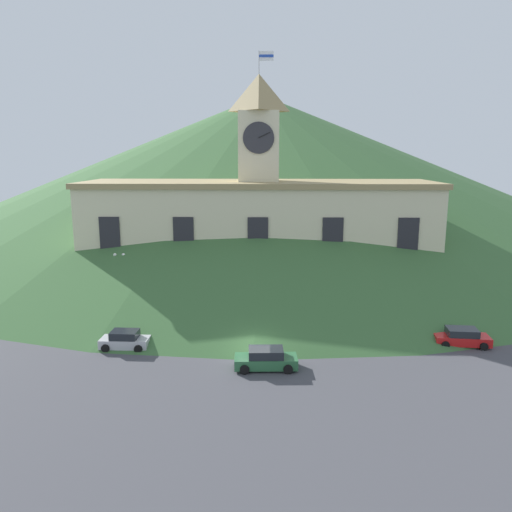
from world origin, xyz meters
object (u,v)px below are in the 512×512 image
(street_lamp_far_left, at_px, (120,267))
(car_white_taxi, at_px, (334,323))
(car_silver_hatch, at_px, (125,340))
(car_green_wagon, at_px, (266,359))
(pedestrian, at_px, (153,301))
(car_red_sedan, at_px, (462,337))
(street_lamp_far_right, at_px, (398,271))
(car_blue_van, at_px, (257,320))
(street_lamp_right, at_px, (262,269))

(street_lamp_far_left, distance_m, car_white_taxi, 23.26)
(car_silver_hatch, height_order, car_green_wagon, car_green_wagon)
(pedestrian, bearing_deg, car_green_wagon, -112.91)
(street_lamp_far_left, bearing_deg, car_red_sedan, -20.01)
(street_lamp_far_right, distance_m, car_green_wagon, 21.64)
(car_green_wagon, xyz_separation_m, car_blue_van, (-0.80, 8.05, 0.25))
(street_lamp_far_right, xyz_separation_m, car_white_taxi, (-7.71, -8.34, -2.94))
(car_silver_hatch, bearing_deg, car_green_wagon, 164.21)
(street_lamp_right, height_order, pedestrian, street_lamp_right)
(car_silver_hatch, distance_m, car_blue_van, 11.54)
(street_lamp_far_left, bearing_deg, car_white_taxi, -21.23)
(car_green_wagon, distance_m, car_white_taxi, 10.12)
(car_white_taxi, bearing_deg, pedestrian, -14.27)
(street_lamp_far_left, relative_size, street_lamp_far_right, 1.07)
(car_green_wagon, relative_size, pedestrian, 2.81)
(street_lamp_far_left, relative_size, car_silver_hatch, 1.36)
(car_blue_van, bearing_deg, street_lamp_far_left, 155.05)
(street_lamp_right, bearing_deg, pedestrian, -166.88)
(car_red_sedan, height_order, pedestrian, pedestrian)
(car_blue_van, bearing_deg, car_silver_hatch, -152.49)
(street_lamp_right, relative_size, car_silver_hatch, 1.30)
(street_lamp_right, height_order, street_lamp_far_right, street_lamp_right)
(street_lamp_far_left, height_order, street_lamp_right, street_lamp_far_left)
(car_blue_van, bearing_deg, car_red_sedan, -5.38)
(street_lamp_far_right, distance_m, car_blue_van, 16.99)
(street_lamp_far_left, height_order, street_lamp_far_right, street_lamp_far_left)
(car_silver_hatch, xyz_separation_m, car_red_sedan, (27.59, 1.35, -0.02))
(car_white_taxi, bearing_deg, street_lamp_far_left, -17.20)
(car_green_wagon, relative_size, car_blue_van, 0.89)
(street_lamp_right, relative_size, street_lamp_far_right, 1.02)
(car_red_sedan, bearing_deg, car_green_wagon, 21.79)
(car_silver_hatch, distance_m, car_white_taxi, 18.04)
(street_lamp_far_right, relative_size, car_green_wagon, 1.07)
(car_silver_hatch, height_order, car_red_sedan, car_silver_hatch)
(street_lamp_far_left, distance_m, street_lamp_right, 14.99)
(street_lamp_far_left, bearing_deg, pedestrian, -32.66)
(street_lamp_far_right, relative_size, car_white_taxi, 1.08)
(street_lamp_far_left, relative_size, car_white_taxi, 1.16)
(street_lamp_far_right, bearing_deg, car_silver_hatch, -152.93)
(street_lamp_far_left, distance_m, car_green_wagon, 22.82)
(street_lamp_right, height_order, car_blue_van, street_lamp_right)
(car_red_sedan, distance_m, pedestrian, 29.02)
(car_silver_hatch, height_order, pedestrian, pedestrian)
(street_lamp_far_right, xyz_separation_m, car_blue_van, (-14.51, -8.43, -2.67))
(car_white_taxi, xyz_separation_m, car_blue_van, (-6.81, -0.09, 0.27))
(car_white_taxi, bearing_deg, car_silver_hatch, 18.53)
(street_lamp_far_right, bearing_deg, street_lamp_far_left, 180.00)
(street_lamp_far_left, relative_size, car_blue_van, 1.02)
(car_green_wagon, bearing_deg, car_white_taxi, 51.12)
(street_lamp_right, bearing_deg, car_green_wagon, -88.35)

